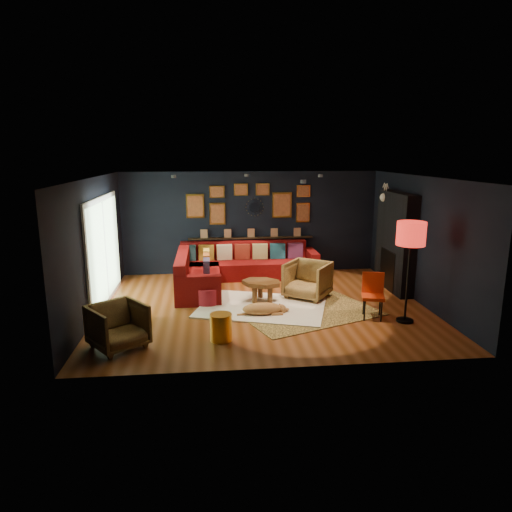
{
  "coord_description": "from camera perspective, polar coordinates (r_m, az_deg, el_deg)",
  "views": [
    {
      "loc": [
        -1.08,
        -8.79,
        3.06
      ],
      "look_at": [
        -0.12,
        0.3,
        0.98
      ],
      "focal_mm": 32.0,
      "sensor_mm": 36.0,
      "label": 1
    }
  ],
  "objects": [
    {
      "name": "sunburst_mirror",
      "position": [
        11.65,
        -0.16,
        6.1
      ],
      "size": [
        0.47,
        0.16,
        0.47
      ],
      "color": "silver",
      "rests_on": "room_walls"
    },
    {
      "name": "sectional",
      "position": [
        10.95,
        -3.39,
        -1.69
      ],
      "size": [
        3.41,
        2.69,
        0.86
      ],
      "color": "maroon",
      "rests_on": "ground"
    },
    {
      "name": "armchair_right",
      "position": [
        9.81,
        6.46,
        -2.78
      ],
      "size": [
        1.15,
        1.14,
        0.87
      ],
      "primitive_type": "imported",
      "rotation": [
        0.0,
        0.0,
        -0.62
      ],
      "color": "tan",
      "rests_on": "ground"
    },
    {
      "name": "leopard_rug",
      "position": [
        9.11,
        6.29,
        -6.84
      ],
      "size": [
        3.11,
        2.69,
        0.01
      ],
      "primitive_type": "cube",
      "rotation": [
        0.0,
        0.0,
        0.38
      ],
      "color": "#D5AF57",
      "rests_on": "ground"
    },
    {
      "name": "gold_stool",
      "position": [
        7.68,
        -4.39,
        -8.87
      ],
      "size": [
        0.37,
        0.37,
        0.46
      ],
      "primitive_type": "cylinder",
      "color": "gold",
      "rests_on": "ground"
    },
    {
      "name": "deer_head",
      "position": [
        11.07,
        16.54,
        7.06
      ],
      "size": [
        0.5,
        0.28,
        0.45
      ],
      "color": "white",
      "rests_on": "fireplace"
    },
    {
      "name": "floor",
      "position": [
        9.37,
        0.94,
        -6.26
      ],
      "size": [
        6.5,
        6.5,
        0.0
      ],
      "primitive_type": "plane",
      "color": "brown",
      "rests_on": "ground"
    },
    {
      "name": "dog",
      "position": [
        8.79,
        0.77,
        -6.33
      ],
      "size": [
        1.04,
        0.53,
        0.33
      ],
      "primitive_type": null,
      "rotation": [
        0.0,
        0.0,
        0.02
      ],
      "color": "#B87744",
      "rests_on": "leopard_rug"
    },
    {
      "name": "room_walls",
      "position": [
        8.97,
        0.98,
        3.4
      ],
      "size": [
        6.5,
        6.5,
        6.5
      ],
      "color": "black",
      "rests_on": "ground"
    },
    {
      "name": "pouf",
      "position": [
        9.45,
        -6.09,
        -4.89
      ],
      "size": [
        0.5,
        0.5,
        0.33
      ],
      "primitive_type": "cylinder",
      "color": "maroon",
      "rests_on": "shag_rug"
    },
    {
      "name": "sliding_door",
      "position": [
        9.82,
        -18.44,
        0.63
      ],
      "size": [
        0.06,
        2.8,
        2.2
      ],
      "color": "white",
      "rests_on": "ground"
    },
    {
      "name": "fireplace",
      "position": [
        10.74,
        16.97,
        1.31
      ],
      "size": [
        0.31,
        1.6,
        2.2
      ],
      "color": "black",
      "rests_on": "ground"
    },
    {
      "name": "armchair_left",
      "position": [
        7.64,
        -16.88,
        -8.15
      ],
      "size": [
        1.06,
        1.05,
        0.8
      ],
      "primitive_type": "imported",
      "rotation": [
        0.0,
        0.0,
        0.66
      ],
      "color": "tan",
      "rests_on": "ground"
    },
    {
      "name": "coffee_table",
      "position": [
        9.5,
        0.7,
        -3.63
      ],
      "size": [
        1.03,
        0.92,
        0.42
      ],
      "rotation": [
        0.0,
        0.0,
        -0.42
      ],
      "color": "brown",
      "rests_on": "shag_rug"
    },
    {
      "name": "shag_rug",
      "position": [
        9.26,
        0.76,
        -6.38
      ],
      "size": [
        2.9,
        2.47,
        0.03
      ],
      "primitive_type": "cube",
      "rotation": [
        0.0,
        0.0,
        -0.31
      ],
      "color": "white",
      "rests_on": "ground"
    },
    {
      "name": "gallery_wall",
      "position": [
        11.62,
        -0.72,
        6.62
      ],
      "size": [
        3.15,
        0.04,
        1.02
      ],
      "color": "gold",
      "rests_on": "room_walls"
    },
    {
      "name": "ceiling_spots",
      "position": [
        9.66,
        0.42,
        9.84
      ],
      "size": [
        3.3,
        2.5,
        0.06
      ],
      "color": "black",
      "rests_on": "room_walls"
    },
    {
      "name": "orange_chair",
      "position": [
        8.88,
        14.41,
        -4.33
      ],
      "size": [
        0.5,
        0.5,
        0.86
      ],
      "rotation": [
        0.0,
        0.0,
        -0.27
      ],
      "color": "black",
      "rests_on": "ground"
    },
    {
      "name": "ledge",
      "position": [
        11.71,
        -0.62,
        2.28
      ],
      "size": [
        3.2,
        0.12,
        0.04
      ],
      "primitive_type": "cube",
      "color": "black",
      "rests_on": "room_walls"
    },
    {
      "name": "floor_lamp",
      "position": [
        8.57,
        18.8,
        2.21
      ],
      "size": [
        0.51,
        0.51,
        1.87
      ],
      "color": "black",
      "rests_on": "ground"
    }
  ]
}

